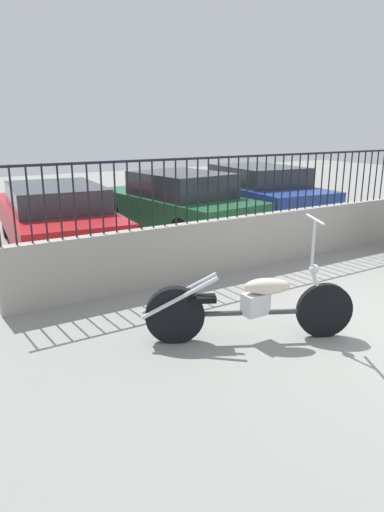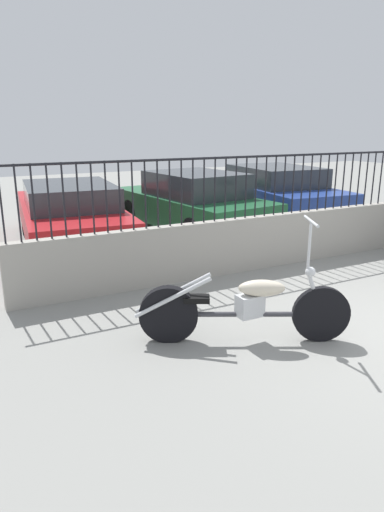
% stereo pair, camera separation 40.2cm
% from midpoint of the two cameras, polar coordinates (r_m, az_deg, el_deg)
% --- Properties ---
extents(low_wall, '(8.23, 0.18, 0.87)m').
position_cam_midpoint_polar(low_wall, '(7.69, 10.92, 1.84)').
color(low_wall, '#9E998E').
rests_on(low_wall, ground_plane).
extents(fence_railing, '(8.23, 0.04, 0.97)m').
position_cam_midpoint_polar(fence_railing, '(7.51, 11.35, 9.69)').
color(fence_railing, black).
rests_on(fence_railing, low_wall).
extents(motorcycle_dark_grey, '(2.12, 1.18, 1.36)m').
position_cam_midpoint_polar(motorcycle_dark_grey, '(4.96, 7.68, -6.40)').
color(motorcycle_dark_grey, black).
rests_on(motorcycle_dark_grey, ground_plane).
extents(car_red, '(2.15, 4.74, 1.24)m').
position_cam_midpoint_polar(car_red, '(9.06, -13.80, 5.11)').
color(car_red, black).
rests_on(car_red, ground_plane).
extents(car_green, '(2.17, 4.30, 1.34)m').
position_cam_midpoint_polar(car_green, '(9.91, 1.12, 6.67)').
color(car_green, black).
rests_on(car_green, ground_plane).
extents(car_blue, '(2.20, 4.66, 1.35)m').
position_cam_midpoint_polar(car_blue, '(11.47, 10.84, 7.72)').
color(car_blue, black).
rests_on(car_blue, ground_plane).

